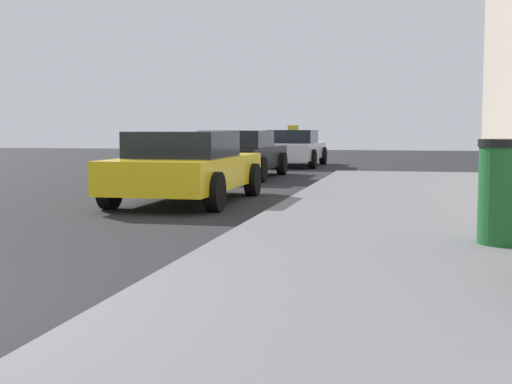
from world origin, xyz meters
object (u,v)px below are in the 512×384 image
object	(u,v)px
trash_bin	(509,191)
car_black	(239,154)
car_yellow	(186,166)
car_white	(294,148)

from	to	relation	value
trash_bin	car_black	bearing A→B (deg)	116.69
trash_bin	car_black	world-z (taller)	car_black
trash_bin	car_yellow	size ratio (longest dim) A/B	0.25
trash_bin	car_yellow	bearing A→B (deg)	136.84
car_black	trash_bin	bearing A→B (deg)	-63.31
car_yellow	car_black	xyz separation A→B (m)	(-0.58, 6.32, 0.00)
car_black	car_white	world-z (taller)	car_white
car_white	car_black	bearing A→B (deg)	-94.37
trash_bin	car_yellow	xyz separation A→B (m)	(-4.92, 4.61, -0.04)
car_yellow	trash_bin	bearing A→B (deg)	-43.16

